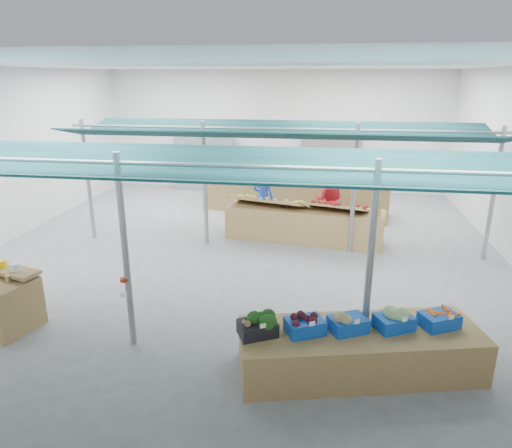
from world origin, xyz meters
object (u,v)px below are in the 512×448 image
Objects in this scene: fruit_counter at (304,224)px; vendor_right at (329,200)px; crate_stack at (385,344)px; vendor_left at (263,198)px; veg_counter at (359,350)px.

vendor_right reaches higher than fruit_counter.
fruit_counter is at bearing 106.24° from crate_stack.
vendor_left is 1.00× the size of vendor_right.
veg_counter is at bearing 101.54° from vendor_right.
vendor_left is (-2.65, 6.09, 0.51)m from crate_stack.
veg_counter is 0.85× the size of fruit_counter.
vendor_left is (-1.20, 1.10, 0.36)m from fruit_counter.
vendor_left is at bearing 113.55° from crate_stack.
vendor_left reaches higher than fruit_counter.
veg_counter is 6.43m from vendor_right.
crate_stack is at bearing 24.34° from veg_counter.
vendor_left reaches higher than crate_stack.
fruit_counter is 2.50× the size of vendor_right.
vendor_right is (0.60, 1.10, 0.36)m from fruit_counter.
vendor_right is at bearing 80.35° from veg_counter.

